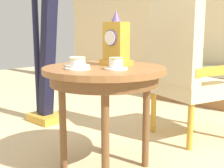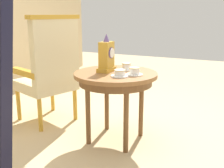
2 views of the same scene
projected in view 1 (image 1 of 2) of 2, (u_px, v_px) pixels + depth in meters
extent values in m
plane|color=tan|center=(116.00, 167.00, 1.89)|extent=(10.00, 10.00, 0.00)
cylinder|color=brown|center=(104.00, 70.00, 1.78)|extent=(0.74, 0.74, 0.03)
cylinder|color=brown|center=(104.00, 78.00, 1.79)|extent=(0.65, 0.65, 0.07)
cylinder|color=brown|center=(146.00, 120.00, 1.85)|extent=(0.04, 0.04, 0.61)
cylinder|color=brown|center=(104.00, 110.00, 2.09)|extent=(0.04, 0.04, 0.61)
cylinder|color=brown|center=(63.00, 121.00, 1.83)|extent=(0.04, 0.04, 0.61)
cylinder|color=brown|center=(105.00, 136.00, 1.58)|extent=(0.04, 0.04, 0.61)
cylinder|color=white|center=(77.00, 66.00, 1.79)|extent=(0.15, 0.15, 0.01)
cylinder|color=white|center=(77.00, 61.00, 1.78)|extent=(0.09, 0.09, 0.05)
torus|color=gold|center=(77.00, 57.00, 1.78)|extent=(0.10, 0.10, 0.00)
cylinder|color=white|center=(78.00, 68.00, 1.66)|extent=(0.14, 0.14, 0.01)
cylinder|color=white|center=(78.00, 63.00, 1.65)|extent=(0.09, 0.09, 0.06)
torus|color=gold|center=(77.00, 58.00, 1.64)|extent=(0.09, 0.09, 0.00)
cylinder|color=white|center=(116.00, 69.00, 1.65)|extent=(0.13, 0.13, 0.01)
cylinder|color=white|center=(116.00, 63.00, 1.64)|extent=(0.08, 0.08, 0.06)
torus|color=gold|center=(116.00, 58.00, 1.64)|extent=(0.08, 0.08, 0.00)
cube|color=gold|center=(116.00, 63.00, 1.83)|extent=(0.19, 0.11, 0.04)
cube|color=gold|center=(116.00, 41.00, 1.81)|extent=(0.14, 0.09, 0.23)
cylinder|color=#664C8C|center=(110.00, 38.00, 1.77)|extent=(0.10, 0.01, 0.10)
cylinder|color=white|center=(110.00, 38.00, 1.76)|extent=(0.08, 0.00, 0.08)
cone|color=#664C8C|center=(116.00, 16.00, 1.78)|extent=(0.06, 0.06, 0.07)
cube|color=beige|center=(193.00, 88.00, 2.38)|extent=(0.66, 0.66, 0.11)
cube|color=beige|center=(173.00, 41.00, 2.21)|extent=(0.52, 0.25, 0.64)
cube|color=gold|center=(216.00, 71.00, 2.15)|extent=(0.21, 0.47, 0.06)
cube|color=gold|center=(174.00, 64.00, 2.55)|extent=(0.21, 0.47, 0.06)
cylinder|color=gold|center=(192.00, 106.00, 2.72)|extent=(0.04, 0.04, 0.35)
cylinder|color=gold|center=(190.00, 127.00, 2.13)|extent=(0.04, 0.04, 0.35)
cylinder|color=gold|center=(153.00, 112.00, 2.51)|extent=(0.04, 0.04, 0.35)
cube|color=gold|center=(46.00, 118.00, 2.83)|extent=(0.32, 0.24, 0.07)
cylinder|color=#191933|center=(36.00, 25.00, 2.74)|extent=(0.06, 0.06, 1.68)
cube|color=black|center=(49.00, 33.00, 2.62)|extent=(0.28, 0.11, 1.54)
cube|color=#9EB299|center=(203.00, 70.00, 3.48)|extent=(1.13, 0.40, 0.08)
cube|color=brown|center=(202.00, 88.00, 3.52)|extent=(1.08, 0.38, 0.36)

